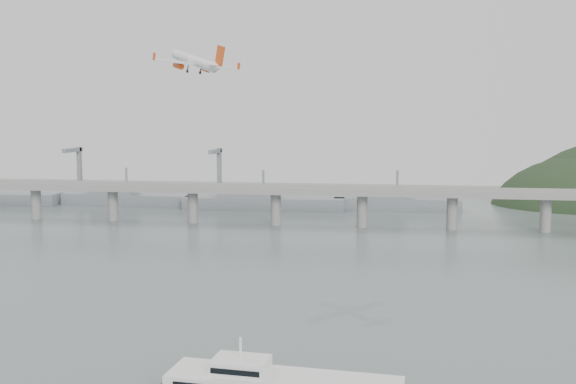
# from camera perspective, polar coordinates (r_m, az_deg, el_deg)

# --- Properties ---
(ground) EXTENTS (900.00, 900.00, 0.00)m
(ground) POSITION_cam_1_polar(r_m,az_deg,el_deg) (196.04, -2.56, -12.32)
(ground) COLOR slate
(ground) RESTS_ON ground
(bridge) EXTENTS (800.00, 22.00, 23.90)m
(bridge) POSITION_cam_1_polar(r_m,az_deg,el_deg) (386.48, 3.17, -0.33)
(bridge) COLOR gray
(bridge) RESTS_ON ground
(distant_fleet) EXTENTS (453.00, 60.90, 40.00)m
(distant_fleet) POSITION_cam_1_polar(r_m,az_deg,el_deg) (490.00, -14.28, -0.44)
(distant_fleet) COLOR slate
(distant_fleet) RESTS_ON ground
(airliner) EXTENTS (32.32, 31.57, 12.47)m
(airliner) POSITION_cam_1_polar(r_m,az_deg,el_deg) (258.59, -7.86, 10.89)
(airliner) COLOR white
(airliner) RESTS_ON ground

